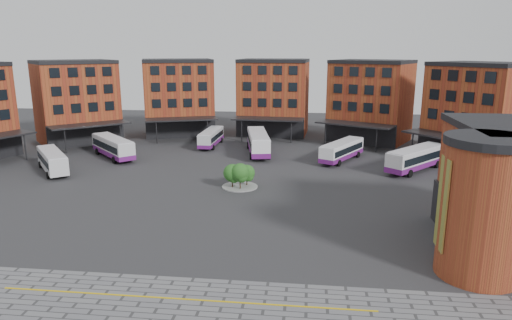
# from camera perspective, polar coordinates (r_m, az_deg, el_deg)

# --- Properties ---
(ground) EXTENTS (160.00, 160.00, 0.00)m
(ground) POSITION_cam_1_polar(r_m,az_deg,el_deg) (45.45, -6.83, -7.74)
(ground) COLOR #28282B
(ground) RESTS_ON ground
(yellow_line) EXTENTS (26.00, 0.15, 0.02)m
(yellow_line) POSITION_cam_1_polar(r_m,az_deg,el_deg) (32.77, -9.12, -16.78)
(yellow_line) COLOR gold
(yellow_line) RESTS_ON paving_zone
(main_building) EXTENTS (94.14, 42.48, 14.60)m
(main_building) POSITION_cam_1_polar(r_m,az_deg,el_deg) (81.26, -4.07, 7.13)
(main_building) COLOR brown
(main_building) RESTS_ON ground
(tree_island) EXTENTS (4.40, 4.40, 3.25)m
(tree_island) POSITION_cam_1_polar(r_m,az_deg,el_deg) (55.31, -2.07, -1.81)
(tree_island) COLOR gray
(tree_island) RESTS_ON ground
(bus_a) EXTENTS (8.42, 9.54, 2.94)m
(bus_a) POSITION_cam_1_polar(r_m,az_deg,el_deg) (68.54, -24.13, 0.05)
(bus_a) COLOR silver
(bus_a) RESTS_ON ground
(bus_b) EXTENTS (9.84, 10.04, 3.22)m
(bus_b) POSITION_cam_1_polar(r_m,az_deg,el_deg) (74.15, -17.45, 1.59)
(bus_b) COLOR silver
(bus_b) RESTS_ON ground
(bus_c) EXTENTS (2.76, 10.07, 2.82)m
(bus_c) POSITION_cam_1_polar(r_m,az_deg,el_deg) (79.79, -5.64, 2.83)
(bus_c) COLOR silver
(bus_c) RESTS_ON ground
(bus_d) EXTENTS (5.11, 12.76, 3.51)m
(bus_d) POSITION_cam_1_polar(r_m,az_deg,el_deg) (73.39, 0.27, 2.24)
(bus_d) COLOR white
(bus_d) RESTS_ON ground
(bus_e) EXTENTS (7.25, 10.38, 2.97)m
(bus_e) POSITION_cam_1_polar(r_m,az_deg,el_deg) (70.11, 10.69, 1.20)
(bus_e) COLOR white
(bus_e) RESTS_ON ground
(bus_f) EXTENTS (9.69, 10.41, 3.26)m
(bus_f) POSITION_cam_1_polar(r_m,az_deg,el_deg) (67.00, 19.39, 0.20)
(bus_f) COLOR silver
(bus_f) RESTS_ON ground
(blue_car) EXTENTS (4.35, 3.23, 1.37)m
(blue_car) POSITION_cam_1_polar(r_m,az_deg,el_deg) (38.43, 24.78, -12.03)
(blue_car) COLOR #0C19A3
(blue_car) RESTS_ON ground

